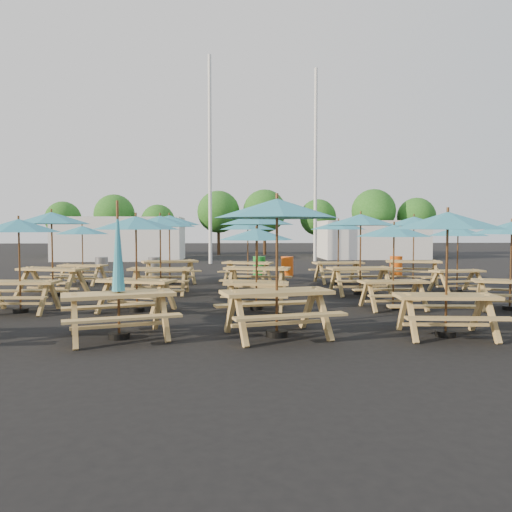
{
  "coord_description": "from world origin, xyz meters",
  "views": [
    {
      "loc": [
        -0.89,
        -15.15,
        1.97
      ],
      "look_at": [
        0.0,
        1.5,
        1.1
      ],
      "focal_mm": 35.0,
      "sensor_mm": 36.0,
      "label": 1
    }
  ],
  "objects": [
    {
      "name": "picnic_unit_4",
      "position": [
        -2.9,
        -6.06,
        1.03
      ],
      "size": [
        2.4,
        2.24,
        2.5
      ],
      "rotation": [
        0.0,
        0.0,
        0.32
      ],
      "color": "#AF844D",
      "rests_on": "ground"
    },
    {
      "name": "event_tent_0",
      "position": [
        -8.0,
        18.0,
        1.4
      ],
      "size": [
        8.0,
        4.0,
        2.8
      ],
      "primitive_type": "cube",
      "color": "silver",
      "rests_on": "ground"
    },
    {
      "name": "mast_0",
      "position": [
        -2.0,
        14.0,
        6.0
      ],
      "size": [
        0.2,
        0.2,
        12.0
      ],
      "primitive_type": "cylinder",
      "color": "silver",
      "rests_on": "ground"
    },
    {
      "name": "tree_0",
      "position": [
        -14.07,
        25.25,
        2.83
      ],
      "size": [
        2.8,
        2.8,
        4.24
      ],
      "color": "#382314",
      "rests_on": "ground"
    },
    {
      "name": "mast_1",
      "position": [
        4.5,
        16.0,
        6.0
      ],
      "size": [
        0.2,
        0.2,
        12.0
      ],
      "primitive_type": "cylinder",
      "color": "silver",
      "rests_on": "ground"
    },
    {
      "name": "picnic_unit_7",
      "position": [
        -3.09,
        3.29,
        2.19
      ],
      "size": [
        2.85,
        2.85,
        2.53
      ],
      "rotation": [
        0.0,
        0.0,
        0.31
      ],
      "color": "#AF844D",
      "rests_on": "ground"
    },
    {
      "name": "picnic_unit_1",
      "position": [
        -5.88,
        -3.03,
        1.95
      ],
      "size": [
        2.12,
        2.12,
        2.25
      ],
      "rotation": [
        0.0,
        0.0,
        -0.05
      ],
      "color": "#AF844D",
      "rests_on": "ground"
    },
    {
      "name": "picnic_unit_8",
      "position": [
        -0.02,
        -6.04,
        2.22
      ],
      "size": [
        2.79,
        2.79,
        2.57
      ],
      "rotation": [
        0.0,
        0.0,
        0.25
      ],
      "color": "#AF844D",
      "rests_on": "ground"
    },
    {
      "name": "event_tent_1",
      "position": [
        9.0,
        19.0,
        1.3
      ],
      "size": [
        7.0,
        4.0,
        2.6
      ],
      "primitive_type": "cube",
      "color": "silver",
      "rests_on": "ground"
    },
    {
      "name": "tree_4",
      "position": [
        1.9,
        24.26,
        3.46
      ],
      "size": [
        3.41,
        3.41,
        5.17
      ],
      "color": "#382314",
      "rests_on": "ground"
    },
    {
      "name": "picnic_unit_19",
      "position": [
        5.93,
        2.98,
        2.15
      ],
      "size": [
        2.73,
        2.73,
        2.49
      ],
      "rotation": [
        0.0,
        0.0,
        -0.26
      ],
      "color": "#AF844D",
      "rests_on": "ground"
    },
    {
      "name": "picnic_unit_10",
      "position": [
        -0.04,
        -0.03,
        2.16
      ],
      "size": [
        2.72,
        2.72,
        2.5
      ],
      "rotation": [
        0.0,
        0.0,
        -0.25
      ],
      "color": "#AF844D",
      "rests_on": "ground"
    },
    {
      "name": "picnic_unit_9",
      "position": [
        -0.23,
        -2.91,
        1.76
      ],
      "size": [
        2.05,
        2.05,
        2.03
      ],
      "rotation": [
        0.0,
        0.0,
        -0.14
      ],
      "color": "#AF844D",
      "rests_on": "ground"
    },
    {
      "name": "tree_3",
      "position": [
        -1.75,
        24.72,
        3.41
      ],
      "size": [
        3.36,
        3.36,
        5.09
      ],
      "color": "#382314",
      "rests_on": "ground"
    },
    {
      "name": "picnic_unit_3",
      "position": [
        -6.19,
        3.13,
        1.85
      ],
      "size": [
        2.31,
        2.31,
        2.14
      ],
      "rotation": [
        0.0,
        0.0,
        -0.23
      ],
      "color": "#AF844D",
      "rests_on": "ground"
    },
    {
      "name": "picnic_unit_17",
      "position": [
        6.03,
        -3.26,
        1.9
      ],
      "size": [
        2.48,
        2.48,
        2.2
      ],
      "rotation": [
        0.0,
        0.0,
        -0.31
      ],
      "color": "#AF844D",
      "rests_on": "ground"
    },
    {
      "name": "waste_bin_2",
      "position": [
        0.38,
        5.98,
        0.42
      ],
      "size": [
        0.53,
        0.53,
        0.84
      ],
      "primitive_type": "cylinder",
      "color": "#188727",
      "rests_on": "ground"
    },
    {
      "name": "tree_1",
      "position": [
        -9.74,
        23.9,
        3.15
      ],
      "size": [
        3.11,
        3.11,
        4.72
      ],
      "color": "#382314",
      "rests_on": "ground"
    },
    {
      "name": "picnic_unit_11",
      "position": [
        -0.21,
        3.32,
        2.02
      ],
      "size": [
        2.65,
        2.65,
        2.33
      ],
      "rotation": [
        0.0,
        0.0,
        -0.33
      ],
      "color": "#AF844D",
      "rests_on": "ground"
    },
    {
      "name": "picnic_unit_18",
      "position": [
        6.31,
        0.2,
        1.82
      ],
      "size": [
        2.17,
        2.17,
        2.1
      ],
      "rotation": [
        0.0,
        0.0,
        0.17
      ],
      "color": "#AF844D",
      "rests_on": "ground"
    },
    {
      "name": "picnic_unit_2",
      "position": [
        -6.14,
        -0.1,
        2.18
      ],
      "size": [
        2.79,
        2.79,
        2.52
      ],
      "rotation": [
        0.0,
        0.0,
        -0.27
      ],
      "color": "#AF844D",
      "rests_on": "ground"
    },
    {
      "name": "waste_bin_4",
      "position": [
        6.29,
        5.94,
        0.42
      ],
      "size": [
        0.53,
        0.53,
        0.84
      ],
      "primitive_type": "cylinder",
      "color": "#E2500D",
      "rests_on": "ground"
    },
    {
      "name": "picnic_unit_13",
      "position": [
        3.19,
        -2.98,
        1.84
      ],
      "size": [
        2.01,
        2.01,
        2.12
      ],
      "rotation": [
        0.0,
        0.0,
        0.06
      ],
      "color": "#AF844D",
      "rests_on": "ground"
    },
    {
      "name": "picnic_unit_5",
      "position": [
        -3.12,
        -3.06,
        2.01
      ],
      "size": [
        2.64,
        2.64,
        2.32
      ],
      "rotation": [
        0.0,
        0.0,
        -0.33
      ],
      "color": "#AF844D",
      "rests_on": "ground"
    },
    {
      "name": "tree_6",
      "position": [
        10.23,
        22.9,
        3.43
      ],
      "size": [
        3.38,
        3.38,
        5.13
      ],
      "color": "#382314",
      "rests_on": "ground"
    },
    {
      "name": "picnic_unit_15",
      "position": [
        3.15,
        3.13,
        2.02
      ],
      "size": [
        2.33,
        2.33,
        2.34
      ],
      "rotation": [
        0.0,
        0.0,
        0.12
      ],
      "color": "#AF844D",
      "rests_on": "ground"
    },
    {
      "name": "ground",
      "position": [
        0.0,
        0.0,
        0.0
      ],
      "size": [
        120.0,
        120.0,
        0.0
      ],
      "primitive_type": "plane",
      "color": "black",
      "rests_on": "ground"
    },
    {
      "name": "waste_bin_1",
      "position": [
        -4.01,
        5.77,
        0.42
      ],
      "size": [
        0.53,
        0.53,
        0.84
      ],
      "primitive_type": "cylinder",
      "color": "gray",
      "rests_on": "ground"
    },
    {
      "name": "tree_2",
      "position": [
        -6.39,
        23.65,
        2.62
      ],
      "size": [
        2.59,
        2.59,
        3.93
      ],
      "color": "#382314",
      "rests_on": "ground"
    },
    {
      "name": "picnic_unit_14",
      "position": [
        3.11,
        -0.13,
        2.14
      ],
      "size": [
        2.39,
        2.39,
        2.48
      ],
      "rotation": [
        0.0,
        0.0,
        0.08
      ],
      "color": "#AF844D",
      "rests_on": "ground"
    },
    {
      "name": "picnic_unit_6",
      "position": [
        -3.0,
        0.19,
        2.1
      ],
      "size": [
        2.28,
        2.28,
        2.43
      ],
      "rotation": [
        0.0,
        0.0,
        -0.05
      ],
      "color": "#AF844D",
      "rests_on": "ground"
    },
    {
      "name": "tree_7",
      "position": [
        13.63,
        22.92,
        2.99
      ],
      "size": [
        2.95,
        2.95,
        4.48
      ],
      "color": "#382314",
      "rests_on": "ground"
    },
    {
      "name": "tree_5",
      "position": [
        6.22,
        24.67,
        2.97
      ],
      "size": [
        2.94,
        2.94,
        4.45
      ],
      "color": "#382314",
      "rests_on": "ground"
    },
    {
      "name": "picnic_unit_12",
      "position": [
        3.11,
        -6.2,
        2.01
      ],
      "size": [
        2.26,
        2.26,
        2.33
      ],
      "rotation": [
        0.0,
        0.0,
        -0.09
      ],
      "color": "#AF844D",
      "rests_on": "ground"
    },
    {
      "name": "waste_bin_0",
      "position": [
        -6.23,
        5.94,
        0.42
      ],
      "size": [
        0.53,
        0.53,
        0.84
      ],
      "primitive_type": "cylinder",
      "color": "gray",
      "rests_on": "ground"
    },
    {
      "name": "waste_bin_3",
      "position": [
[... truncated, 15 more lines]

